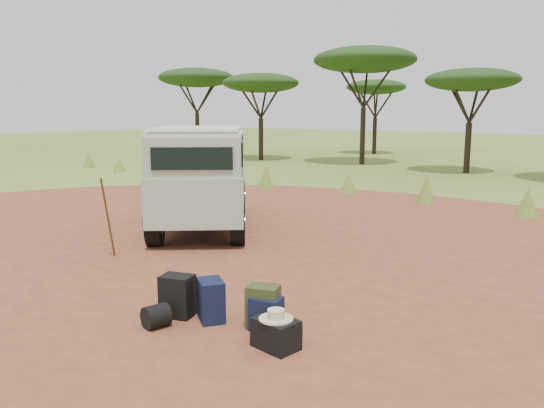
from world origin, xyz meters
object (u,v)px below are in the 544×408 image
Objects in this scene: safari_vehicle at (202,180)px; backpack_black at (177,296)px; backpack_navy at (211,300)px; hard_case at (276,334)px; backpack_olive at (263,307)px; walking_staff at (108,218)px; duffel_navy at (266,314)px.

backpack_black is at bearing 1.03° from safari_vehicle.
backpack_navy is 1.23m from hard_case.
safari_vehicle is 5.75m from backpack_black.
backpack_navy is at bearing 179.14° from backpack_olive.
backpack_navy and backpack_olive have the same top height.
backpack_black is at bearing -48.61° from walking_staff.
safari_vehicle reaches higher than hard_case.
duffel_navy is (0.09, -0.04, -0.06)m from backpack_olive.
duffel_navy is at bearing 147.86° from hard_case.
backpack_black is 1.04× the size of backpack_olive.
hard_case is at bearing -53.24° from duffel_navy.
backpack_navy is 1.09× the size of hard_case.
safari_vehicle is 8.63× the size of backpack_black.
backpack_olive is 0.66m from hard_case.
safari_vehicle reaches higher than backpack_black.
duffel_navy reaches higher than hard_case.
backpack_olive is (5.02, -3.72, -0.90)m from safari_vehicle.
safari_vehicle is 5.94m from backpack_navy.
safari_vehicle reaches higher than backpack_olive.
backpack_olive is at bearing 0.81° from backpack_black.
backpack_olive is at bearing 53.40° from backpack_navy.
backpack_black is 1.68m from hard_case.
safari_vehicle is 6.41m from duffel_navy.
walking_staff reaches higher than duffel_navy.
safari_vehicle is 8.93× the size of backpack_olive.
hard_case is at bearing -57.88° from backpack_olive.
duffel_navy is at bearing -2.26° from backpack_black.
walking_staff is at bearing 155.83° from duffel_navy.
backpack_navy is 0.74m from backpack_olive.
safari_vehicle is 9.77× the size of hard_case.
backpack_black is (3.28, -1.15, -0.50)m from walking_staff.
walking_staff is 3.14× the size of hard_case.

